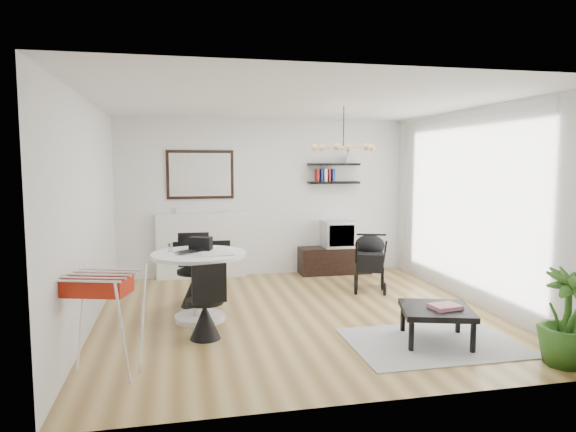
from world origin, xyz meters
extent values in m
plane|color=olive|center=(0.00, 0.00, 0.00)|extent=(5.00, 5.00, 0.00)
plane|color=white|center=(0.00, 0.00, 2.70)|extent=(5.00, 5.00, 0.00)
plane|color=white|center=(0.00, 2.50, 1.35)|extent=(5.00, 0.00, 5.00)
plane|color=white|center=(-2.50, 0.00, 1.35)|extent=(0.00, 5.00, 5.00)
plane|color=white|center=(2.50, 0.00, 1.35)|extent=(0.00, 5.00, 5.00)
cube|color=white|center=(2.40, 0.20, 1.35)|extent=(0.04, 3.60, 2.60)
cube|color=white|center=(-1.10, 2.42, 0.55)|extent=(1.50, 0.15, 1.10)
cube|color=black|center=(-1.10, 2.36, 0.48)|extent=(0.95, 0.06, 0.32)
cube|color=black|center=(-1.10, 2.48, 1.75)|extent=(1.12, 0.03, 0.82)
cube|color=white|center=(-1.10, 2.46, 1.75)|extent=(1.02, 0.01, 0.72)
cube|color=black|center=(1.21, 2.37, 1.60)|extent=(0.90, 0.25, 0.04)
cube|color=black|center=(1.21, 2.37, 1.92)|extent=(0.90, 0.25, 0.04)
cube|color=black|center=(1.21, 2.27, 0.23)|extent=(1.25, 0.44, 0.47)
cube|color=silver|center=(1.26, 2.27, 0.70)|extent=(0.53, 0.46, 0.46)
cube|color=black|center=(1.26, 2.04, 0.70)|extent=(0.45, 0.01, 0.37)
cylinder|color=white|center=(-1.24, 0.02, 0.03)|extent=(0.63, 0.63, 0.07)
cylinder|color=white|center=(-1.24, 0.02, 0.44)|extent=(0.16, 0.16, 0.74)
cylinder|color=white|center=(-1.24, 0.02, 0.83)|extent=(1.16, 1.16, 0.04)
imported|color=black|center=(-1.33, 0.00, 0.86)|extent=(0.42, 0.40, 0.03)
cube|color=black|center=(-1.20, 0.23, 0.93)|extent=(0.31, 0.25, 0.16)
cube|color=silver|center=(-1.03, -0.14, 0.86)|extent=(0.40, 0.34, 0.01)
cylinder|color=white|center=(-1.58, 0.21, 0.90)|extent=(0.06, 0.06, 0.10)
cylinder|color=black|center=(-1.28, 0.67, 0.48)|extent=(0.47, 0.47, 0.05)
cone|color=black|center=(-1.28, 0.67, 0.22)|extent=(0.38, 0.38, 0.45)
cube|color=black|center=(-1.28, 0.89, 0.74)|extent=(0.43, 0.04, 0.48)
cylinder|color=black|center=(-1.21, -0.67, 0.43)|extent=(0.42, 0.42, 0.05)
cone|color=black|center=(-1.21, -0.67, 0.20)|extent=(0.34, 0.34, 0.40)
cube|color=black|center=(-1.16, -0.85, 0.66)|extent=(0.38, 0.12, 0.43)
cube|color=#9C230E|center=(-2.18, -1.51, 0.86)|extent=(0.63, 0.47, 0.15)
cube|color=black|center=(1.38, 1.01, 0.46)|extent=(0.55, 0.67, 0.27)
ellipsoid|color=black|center=(1.44, 1.17, 0.67)|extent=(0.46, 0.46, 0.33)
cylinder|color=black|center=(1.26, 0.66, 0.91)|extent=(0.41, 0.17, 0.03)
torus|color=black|center=(1.27, 1.33, 0.09)|extent=(0.11, 0.21, 0.20)
torus|color=black|center=(1.67, 1.19, 0.09)|extent=(0.11, 0.21, 0.20)
torus|color=black|center=(1.09, 0.82, 0.09)|extent=(0.11, 0.21, 0.20)
torus|color=black|center=(1.49, 0.69, 0.09)|extent=(0.11, 0.21, 0.20)
cube|color=#A2A2A2|center=(1.20, -1.33, 0.01)|extent=(1.81, 1.31, 0.01)
cube|color=black|center=(1.25, -1.31, 0.36)|extent=(0.91, 0.91, 0.06)
cube|color=black|center=(0.86, -1.52, 0.17)|extent=(0.04, 0.04, 0.31)
cube|color=black|center=(1.46, -1.70, 0.17)|extent=(0.04, 0.04, 0.31)
cube|color=black|center=(1.04, -0.92, 0.17)|extent=(0.04, 0.04, 0.31)
cube|color=black|center=(1.64, -1.10, 0.17)|extent=(0.04, 0.04, 0.31)
cube|color=#C73145|center=(1.32, -1.36, 0.41)|extent=(0.34, 0.28, 0.04)
imported|color=#2E5D1A|center=(2.16, -2.15, 0.47)|extent=(0.64, 0.64, 0.93)
camera|label=1|loc=(-1.47, -6.28, 1.96)|focal=32.00mm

